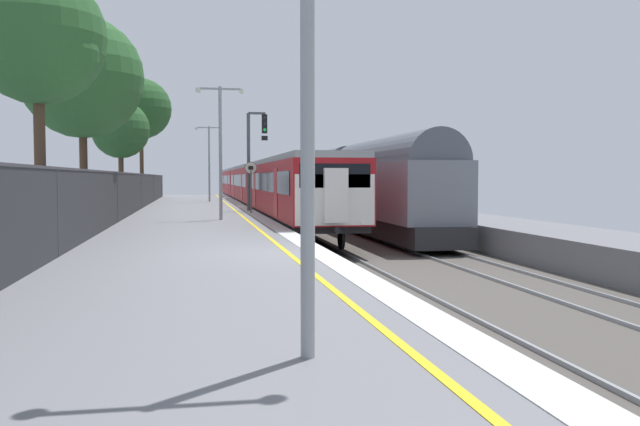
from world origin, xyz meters
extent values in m
cube|color=slate|center=(-2.50, 0.00, -0.50)|extent=(6.40, 110.00, 1.00)
cube|color=silver|center=(0.40, 0.00, 0.01)|extent=(0.60, 110.00, 0.01)
cube|color=yellow|center=(-0.35, 0.00, 0.01)|extent=(0.12, 110.00, 0.01)
cube|color=#4C4742|center=(6.20, 0.00, -1.10)|extent=(11.00, 110.00, 0.20)
cube|color=gray|center=(1.38, 0.00, -0.96)|extent=(0.07, 110.00, 0.08)
cube|color=gray|center=(2.82, 0.00, -0.96)|extent=(0.07, 110.00, 0.08)
cube|color=gray|center=(5.38, 0.00, -0.96)|extent=(0.07, 110.00, 0.08)
cube|color=gray|center=(6.82, 0.00, -0.96)|extent=(0.07, 110.00, 0.08)
cube|color=maroon|center=(2.10, 15.74, 1.27)|extent=(2.80, 19.05, 2.30)
cube|color=black|center=(2.10, 15.74, -0.01)|extent=(2.64, 18.45, 0.25)
cube|color=gray|center=(2.10, 15.74, 2.54)|extent=(2.68, 19.05, 0.24)
cube|color=black|center=(0.69, 15.74, 1.57)|extent=(0.02, 17.45, 0.84)
cube|color=red|center=(0.69, 10.98, 1.17)|extent=(0.03, 1.10, 1.90)
cube|color=red|center=(0.69, 20.51, 1.17)|extent=(0.03, 1.10, 1.90)
cylinder|color=black|center=(1.32, 8.82, -0.50)|extent=(0.12, 0.84, 0.84)
cylinder|color=black|center=(2.88, 8.82, -0.50)|extent=(0.12, 0.84, 0.84)
cylinder|color=black|center=(1.32, 22.67, -0.50)|extent=(0.12, 0.84, 0.84)
cylinder|color=black|center=(2.88, 22.67, -0.50)|extent=(0.12, 0.84, 0.84)
cube|color=maroon|center=(2.10, 35.39, 1.27)|extent=(2.80, 19.05, 2.30)
cube|color=black|center=(2.10, 35.39, -0.01)|extent=(2.64, 18.45, 0.25)
cube|color=gray|center=(2.10, 35.39, 2.54)|extent=(2.68, 19.05, 0.24)
cube|color=black|center=(0.69, 35.39, 1.57)|extent=(0.02, 17.45, 0.84)
cube|color=red|center=(0.69, 30.63, 1.17)|extent=(0.03, 1.10, 1.90)
cube|color=red|center=(0.69, 40.15, 1.17)|extent=(0.03, 1.10, 1.90)
cylinder|color=black|center=(1.32, 28.47, -0.50)|extent=(0.12, 0.84, 0.84)
cylinder|color=black|center=(2.88, 28.47, -0.50)|extent=(0.12, 0.84, 0.84)
cylinder|color=black|center=(1.32, 42.31, -0.50)|extent=(0.12, 0.84, 0.84)
cylinder|color=black|center=(2.88, 42.31, -0.50)|extent=(0.12, 0.84, 0.84)
cube|color=maroon|center=(2.10, 55.04, 1.27)|extent=(2.80, 19.05, 2.30)
cube|color=black|center=(2.10, 55.04, -0.01)|extent=(2.64, 18.45, 0.25)
cube|color=gray|center=(2.10, 55.04, 2.54)|extent=(2.68, 19.05, 0.24)
cube|color=black|center=(0.69, 55.04, 1.57)|extent=(0.02, 17.45, 0.84)
cube|color=red|center=(0.69, 50.28, 1.17)|extent=(0.03, 1.10, 1.90)
cube|color=red|center=(0.69, 59.80, 1.17)|extent=(0.03, 1.10, 1.90)
cylinder|color=black|center=(1.32, 48.11, -0.50)|extent=(0.12, 0.84, 0.84)
cylinder|color=black|center=(2.88, 48.11, -0.50)|extent=(0.12, 0.84, 0.84)
cylinder|color=black|center=(1.32, 61.96, -0.50)|extent=(0.12, 0.84, 0.84)
cylinder|color=black|center=(2.88, 61.96, -0.50)|extent=(0.12, 0.84, 0.84)
cube|color=silver|center=(2.10, 6.26, 1.02)|extent=(2.70, 0.10, 1.70)
cube|color=black|center=(2.10, 6.25, 1.82)|extent=(2.40, 0.08, 0.80)
cube|color=silver|center=(2.10, 6.12, 1.17)|extent=(0.80, 0.24, 1.80)
cylinder|color=white|center=(1.15, 6.20, 0.27)|extent=(0.18, 0.06, 0.18)
cylinder|color=white|center=(3.05, 6.20, 0.27)|extent=(0.18, 0.06, 0.18)
cylinder|color=black|center=(2.10, 5.97, 0.02)|extent=(0.20, 0.35, 0.20)
cube|color=black|center=(2.10, 35.39, 2.79)|extent=(0.60, 0.90, 0.20)
cube|color=#232326|center=(6.10, 13.47, -0.38)|extent=(2.30, 14.07, 0.79)
cube|color=slate|center=(6.10, 13.47, 1.20)|extent=(2.60, 13.27, 2.35)
cylinder|color=#515660|center=(6.10, 13.47, 2.37)|extent=(2.39, 12.87, 2.39)
cylinder|color=black|center=(5.32, 8.44, -0.50)|extent=(0.12, 0.84, 0.84)
cylinder|color=black|center=(6.88, 8.44, -0.50)|extent=(0.12, 0.84, 0.84)
cylinder|color=black|center=(5.32, 18.50, -0.50)|extent=(0.12, 0.84, 0.84)
cylinder|color=black|center=(6.88, 18.50, -0.50)|extent=(0.12, 0.84, 0.84)
cube|color=#232326|center=(6.10, 28.34, -0.38)|extent=(2.30, 14.07, 0.79)
cube|color=slate|center=(6.10, 28.34, 1.20)|extent=(2.60, 13.27, 2.35)
cylinder|color=#515660|center=(6.10, 28.34, 2.37)|extent=(2.39, 12.87, 2.39)
cylinder|color=black|center=(5.32, 23.30, -0.50)|extent=(0.12, 0.84, 0.84)
cylinder|color=black|center=(6.88, 23.30, -0.50)|extent=(0.12, 0.84, 0.84)
cylinder|color=black|center=(5.32, 33.37, -0.50)|extent=(0.12, 0.84, 0.84)
cylinder|color=black|center=(6.88, 33.37, -0.50)|extent=(0.12, 0.84, 0.84)
cylinder|color=#47474C|center=(0.35, 20.20, 2.58)|extent=(0.18, 0.18, 5.15)
cube|color=#47474C|center=(0.80, 20.20, 5.15)|extent=(0.90, 0.12, 0.12)
cube|color=black|center=(1.20, 20.20, 4.60)|extent=(0.28, 0.20, 1.00)
cylinder|color=black|center=(1.20, 20.08, 4.92)|extent=(0.16, 0.04, 0.16)
cylinder|color=black|center=(1.20, 20.08, 4.60)|extent=(0.16, 0.04, 0.16)
cylinder|color=#19D83F|center=(1.20, 20.08, 4.28)|extent=(0.16, 0.04, 0.16)
cube|color=black|center=(1.20, 20.20, 3.85)|extent=(0.32, 0.16, 0.24)
cylinder|color=#59595B|center=(0.25, 17.62, 1.09)|extent=(0.08, 0.08, 2.18)
cylinder|color=black|center=(0.25, 17.61, 2.24)|extent=(0.59, 0.02, 0.59)
cylinder|color=silver|center=(0.25, 17.60, 2.24)|extent=(0.56, 0.02, 0.56)
cube|color=black|center=(0.25, 17.59, 2.24)|extent=(0.24, 0.01, 0.18)
cylinder|color=#93999E|center=(-1.40, -9.18, 2.57)|extent=(0.14, 0.14, 5.13)
cylinder|color=#93999E|center=(-1.40, 12.81, 2.76)|extent=(0.14, 0.14, 5.53)
cube|color=#93999E|center=(-0.95, 12.81, 5.43)|extent=(0.90, 0.08, 0.08)
cylinder|color=silver|center=(-0.50, 12.81, 5.35)|extent=(0.20, 0.20, 0.18)
cube|color=#93999E|center=(-1.85, 12.81, 5.43)|extent=(0.90, 0.08, 0.08)
cylinder|color=silver|center=(-2.30, 12.81, 5.35)|extent=(0.20, 0.20, 0.18)
cylinder|color=#93999E|center=(-1.40, 34.80, 2.77)|extent=(0.14, 0.14, 5.53)
cube|color=#93999E|center=(-0.95, 34.80, 5.43)|extent=(0.90, 0.08, 0.08)
cylinder|color=silver|center=(-0.50, 34.80, 5.35)|extent=(0.20, 0.20, 0.18)
cube|color=#93999E|center=(-1.85, 34.80, 5.43)|extent=(0.90, 0.08, 0.08)
cylinder|color=silver|center=(-2.30, 34.80, 5.35)|extent=(0.20, 0.20, 0.18)
cube|color=#282B2D|center=(-5.45, 0.00, 0.98)|extent=(0.03, 99.00, 1.96)
cube|color=#38383D|center=(-5.45, 0.00, 1.96)|extent=(0.06, 99.00, 0.06)
cylinder|color=#38383D|center=(-5.45, 0.00, 0.98)|extent=(0.07, 0.07, 1.96)
cylinder|color=#38383D|center=(-5.45, 11.69, 0.98)|extent=(0.07, 0.07, 1.96)
cylinder|color=#38383D|center=(-5.45, 23.38, 0.98)|extent=(0.07, 0.07, 1.96)
cylinder|color=#38383D|center=(-5.45, 35.06, 0.98)|extent=(0.07, 0.07, 1.96)
cylinder|color=#38383D|center=(-5.45, 46.75, 0.98)|extent=(0.07, 0.07, 1.96)
cylinder|color=#473323|center=(-6.33, 36.25, 2.82)|extent=(0.29, 0.29, 5.64)
sphere|color=#234C23|center=(-6.33, 36.25, 6.87)|extent=(4.47, 4.47, 4.47)
sphere|color=#234C23|center=(-6.20, 35.85, 6.31)|extent=(2.52, 2.52, 2.52)
cylinder|color=#473323|center=(-6.69, 11.78, 2.16)|extent=(0.30, 0.30, 4.33)
sphere|color=#285628|center=(-6.69, 11.78, 5.61)|extent=(4.67, 4.67, 4.67)
sphere|color=#285628|center=(-6.88, 12.19, 5.03)|extent=(2.60, 2.60, 2.60)
cylinder|color=#473323|center=(-7.26, 30.85, 1.95)|extent=(0.34, 0.34, 3.90)
sphere|color=#234C23|center=(-7.26, 30.85, 4.94)|extent=(3.81, 3.81, 3.81)
sphere|color=#234C23|center=(-7.79, 30.53, 4.47)|extent=(2.33, 2.33, 2.33)
cylinder|color=#473323|center=(-6.46, 3.21, 2.23)|extent=(0.29, 0.29, 4.46)
sphere|color=#285628|center=(-6.46, 3.21, 5.43)|extent=(3.53, 3.53, 3.53)
sphere|color=#285628|center=(-5.86, 2.83, 4.99)|extent=(2.08, 2.08, 2.08)
camera|label=1|loc=(-2.47, -15.59, 1.75)|focal=37.86mm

